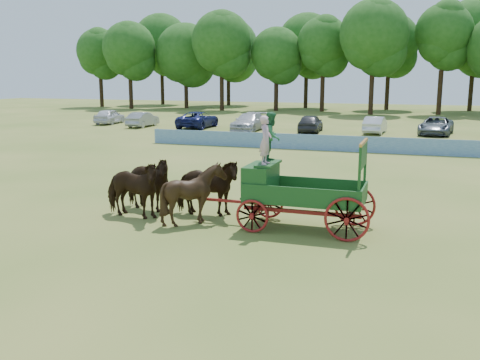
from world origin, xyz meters
name	(u,v)px	position (x,y,z in m)	size (l,w,h in m)	color
ground	(270,219)	(0.00, 0.00, 0.00)	(160.00, 160.00, 0.00)	olive
horse_lead_left	(131,189)	(-4.72, -1.36, 1.04)	(1.12, 2.46, 2.08)	black
horse_lead_right	(147,183)	(-4.72, -0.26, 1.04)	(1.12, 2.46, 2.08)	black
horse_wheel_left	(194,194)	(-2.32, -1.36, 1.04)	(1.68, 1.89, 2.08)	black
horse_wheel_right	(206,187)	(-2.32, -0.26, 1.04)	(1.12, 2.46, 2.08)	black
farm_dray	(283,177)	(0.63, -0.77, 1.68)	(6.00, 2.00, 3.80)	maroon
sponsor_banner	(329,143)	(-1.00, 18.00, 0.53)	(26.00, 0.08, 1.05)	#1B5195
parked_cars	(365,125)	(0.14, 29.76, 0.76)	(54.48, 7.49, 1.59)	silver
treeline	(349,42)	(-5.57, 59.72, 9.51)	(86.77, 23.40, 15.43)	#382314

